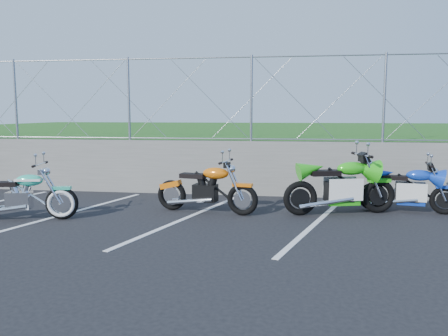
# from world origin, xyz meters

# --- Properties ---
(ground) EXTENTS (90.00, 90.00, 0.00)m
(ground) POSITION_xyz_m (0.00, 0.00, 0.00)
(ground) COLOR black
(ground) RESTS_ON ground
(retaining_wall) EXTENTS (30.00, 0.22, 1.30)m
(retaining_wall) POSITION_xyz_m (0.00, 3.50, 0.65)
(retaining_wall) COLOR #61615C
(retaining_wall) RESTS_ON ground
(grass_field) EXTENTS (30.00, 20.00, 1.30)m
(grass_field) POSITION_xyz_m (0.00, 13.50, 0.65)
(grass_field) COLOR #1B4C14
(grass_field) RESTS_ON ground
(chain_link_fence) EXTENTS (28.00, 0.03, 2.00)m
(chain_link_fence) POSITION_xyz_m (0.00, 3.50, 2.30)
(chain_link_fence) COLOR gray
(chain_link_fence) RESTS_ON retaining_wall
(parking_lines) EXTENTS (18.29, 4.31, 0.01)m
(parking_lines) POSITION_xyz_m (1.20, 1.00, 0.00)
(parking_lines) COLOR silver
(parking_lines) RESTS_ON ground
(cruiser_turquoise) EXTENTS (2.08, 0.66, 1.05)m
(cruiser_turquoise) POSITION_xyz_m (-2.97, 0.43, 0.42)
(cruiser_turquoise) COLOR black
(cruiser_turquoise) RESTS_ON ground
(naked_orange) EXTENTS (2.09, 0.71, 1.05)m
(naked_orange) POSITION_xyz_m (0.31, 1.48, 0.45)
(naked_orange) COLOR black
(naked_orange) RESTS_ON ground
(sportbike_green) EXTENTS (2.21, 0.87, 1.17)m
(sportbike_green) POSITION_xyz_m (2.91, 1.74, 0.50)
(sportbike_green) COLOR black
(sportbike_green) RESTS_ON ground
(sportbike_blue) EXTENTS (1.88, 0.67, 0.98)m
(sportbike_blue) POSITION_xyz_m (4.26, 2.08, 0.42)
(sportbike_blue) COLOR black
(sportbike_blue) RESTS_ON ground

